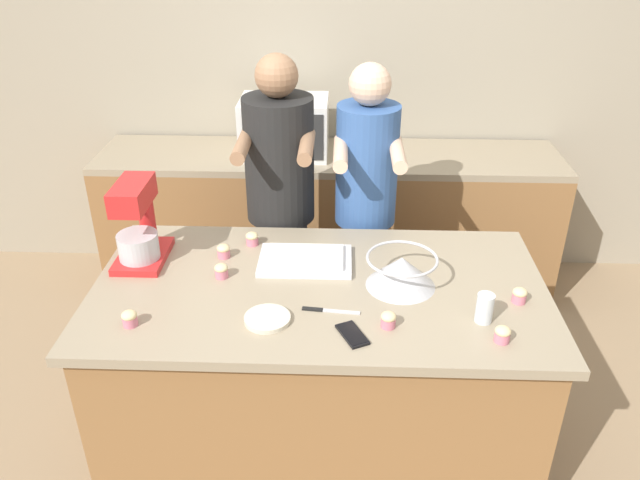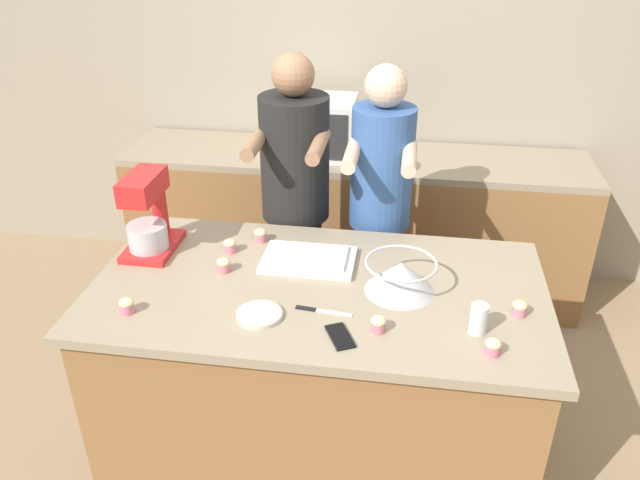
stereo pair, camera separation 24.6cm
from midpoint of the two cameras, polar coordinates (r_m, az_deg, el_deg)
ground_plane at (r=3.10m, az=-2.43°, el=-18.46°), size 16.00×16.00×0.00m
back_wall at (r=4.00m, az=-0.83°, el=15.44°), size 10.00×0.06×2.70m
island_counter at (r=2.78m, az=-2.63°, el=-12.07°), size 1.82×0.98×0.91m
back_counter at (r=3.98m, az=-1.00°, el=1.66°), size 2.80×0.60×0.92m
person_left at (r=3.12m, az=-5.83°, el=2.19°), size 0.35×0.51×1.68m
person_right at (r=3.10m, az=1.87°, el=1.91°), size 0.32×0.49×1.64m
stand_mixer at (r=2.75m, az=-18.77°, el=1.10°), size 0.20×0.30×0.36m
mixing_bowl at (r=2.47m, az=4.64°, el=-2.88°), size 0.29×0.29×0.13m
baking_tray at (r=2.65m, az=-4.02°, el=-1.88°), size 0.39×0.26×0.04m
microwave_oven at (r=3.76m, az=-5.17°, el=10.22°), size 0.51×0.37×0.34m
cell_phone at (r=2.23m, az=-0.21°, el=-8.74°), size 0.13×0.16×0.01m
drinking_glass at (r=2.32m, az=11.92°, el=-6.21°), size 0.06×0.06×0.11m
small_plate at (r=2.32m, az=-7.89°, el=-7.24°), size 0.17×0.17×0.02m
knife at (r=2.36m, az=-2.36°, el=-6.56°), size 0.22×0.04×0.01m
cupcake_0 at (r=2.41m, az=-19.87°, el=-6.83°), size 0.06×0.06×0.06m
cupcake_1 at (r=2.59m, az=-11.71°, el=-2.83°), size 0.06×0.06×0.06m
cupcake_2 at (r=2.73m, az=-11.37°, el=-1.05°), size 0.06×0.06×0.06m
cupcake_3 at (r=2.25m, az=13.36°, el=-8.47°), size 0.06×0.06×0.06m
cupcake_4 at (r=2.47m, az=15.10°, el=-4.97°), size 0.06×0.06×0.06m
cupcake_5 at (r=2.81m, az=-8.72°, el=0.08°), size 0.06×0.06×0.06m
cupcake_6 at (r=2.26m, az=3.18°, el=-7.38°), size 0.06×0.06×0.06m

